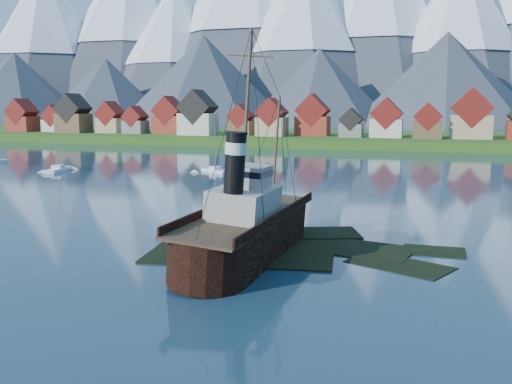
% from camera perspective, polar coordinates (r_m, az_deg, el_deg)
% --- Properties ---
extents(ground, '(1400.00, 1400.00, 0.00)m').
position_cam_1_polar(ground, '(56.81, 1.96, -6.05)').
color(ground, '#1A364A').
rests_on(ground, ground).
extents(shoal, '(31.71, 21.24, 1.14)m').
position_cam_1_polar(shoal, '(58.50, 4.21, -5.99)').
color(shoal, black).
rests_on(shoal, ground).
extents(shore_bank, '(600.00, 80.00, 3.20)m').
position_cam_1_polar(shore_bank, '(223.90, 13.70, 4.78)').
color(shore_bank, '#1E4F16').
rests_on(shore_bank, ground).
extents(seawall, '(600.00, 2.50, 2.00)m').
position_cam_1_polar(seawall, '(186.10, 12.91, 4.05)').
color(seawall, '#3F3D38').
rests_on(seawall, ground).
extents(town, '(250.96, 16.69, 17.30)m').
position_cam_1_polar(town, '(210.69, 4.36, 7.22)').
color(town, maroon).
rests_on(town, ground).
extents(mountains, '(965.00, 340.00, 205.00)m').
position_cam_1_polar(mountains, '(539.66, 16.30, 16.38)').
color(mountains, '#2D333D').
rests_on(mountains, ground).
extents(tugboat_wreck, '(6.50, 28.00, 22.19)m').
position_cam_1_polar(tugboat_wreck, '(55.71, -0.55, -3.39)').
color(tugboat_wreck, black).
rests_on(tugboat_wreck, ground).
extents(sailboat_a, '(4.41, 10.01, 11.86)m').
position_cam_1_polar(sailboat_a, '(132.18, -19.14, 2.07)').
color(sailboat_a, white).
rests_on(sailboat_a, ground).
extents(sailboat_c, '(7.98, 6.34, 10.63)m').
position_cam_1_polar(sailboat_c, '(123.31, -4.07, 2.08)').
color(sailboat_c, white).
rests_on(sailboat_c, ground).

